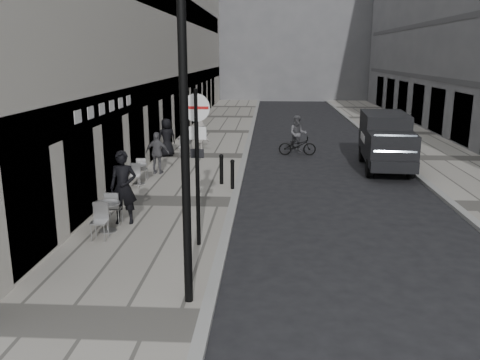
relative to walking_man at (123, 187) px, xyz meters
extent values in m
cube|color=#9A958B|center=(0.89, 9.92, -1.09)|extent=(4.00, 60.00, 0.12)
cube|color=#9A958B|center=(11.89, 9.92, -1.09)|extent=(4.00, 60.00, 0.12)
imported|color=black|center=(0.00, 0.00, 0.00)|extent=(0.78, 0.54, 2.05)
cylinder|color=black|center=(2.29, -1.54, 0.89)|extent=(0.10, 0.10, 3.83)
cylinder|color=white|center=(2.29, -1.54, 2.36)|extent=(0.66, 0.08, 0.66)
cube|color=#B21414|center=(2.29, -1.56, 2.36)|extent=(0.60, 0.06, 0.07)
cube|color=white|center=(2.29, -1.51, 1.76)|extent=(0.46, 0.06, 0.31)
cylinder|color=black|center=(2.50, -4.50, 1.94)|extent=(0.16, 0.16, 5.94)
cylinder|color=black|center=(2.29, 4.56, -0.51)|extent=(0.14, 0.14, 1.03)
cylinder|color=black|center=(2.74, 3.88, -0.54)|extent=(0.13, 0.13, 0.98)
cylinder|color=black|center=(7.98, 6.46, -0.79)|extent=(0.31, 0.74, 0.72)
cylinder|color=black|center=(9.56, 6.34, -0.79)|extent=(0.31, 0.74, 0.72)
cylinder|color=black|center=(8.22, 9.51, -0.79)|extent=(0.31, 0.74, 0.72)
cylinder|color=black|center=(9.80, 9.38, -0.79)|extent=(0.31, 0.74, 0.72)
cube|color=black|center=(8.95, 8.73, 0.25)|extent=(2.05, 3.36, 1.80)
cube|color=black|center=(8.76, 6.31, -0.02)|extent=(1.92, 1.75, 1.26)
cube|color=#1E2328|center=(8.71, 5.64, 0.34)|extent=(1.59, 0.44, 0.66)
imported|color=black|center=(5.36, 10.81, -0.68)|extent=(1.78, 0.64, 0.93)
imported|color=#535257|center=(5.36, 10.81, -0.11)|extent=(0.86, 0.67, 1.76)
imported|color=#58575D|center=(-0.38, 6.05, -0.20)|extent=(1.01, 0.51, 1.66)
imported|color=#9B958F|center=(0.72, 10.44, -0.26)|extent=(1.09, 0.77, 1.54)
imported|color=black|center=(-0.71, 9.59, -0.15)|extent=(1.02, 0.92, 1.76)
cylinder|color=#A9AAAC|center=(-0.27, -0.73, -1.01)|extent=(0.46, 0.46, 0.03)
cylinder|color=#A9AAAC|center=(-0.27, -0.73, -0.63)|extent=(0.06, 0.06, 0.77)
cylinder|color=#A9AAAC|center=(-0.27, -0.73, -0.25)|extent=(0.73, 0.73, 0.03)
cylinder|color=silver|center=(-0.71, 4.35, -1.01)|extent=(0.42, 0.42, 0.03)
cylinder|color=silver|center=(-0.71, 4.35, -0.66)|extent=(0.06, 0.06, 0.71)
cylinder|color=silver|center=(-0.71, 4.35, -0.30)|extent=(0.68, 0.68, 0.03)
cylinder|color=#B4B4B6|center=(0.09, 9.95, -1.01)|extent=(0.45, 0.45, 0.03)
cylinder|color=#B4B4B6|center=(0.09, 9.95, -0.64)|extent=(0.06, 0.06, 0.76)
cylinder|color=#B4B4B6|center=(0.09, 9.95, -0.26)|extent=(0.72, 0.72, 0.03)
camera|label=1|loc=(3.99, -13.33, 3.56)|focal=38.00mm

